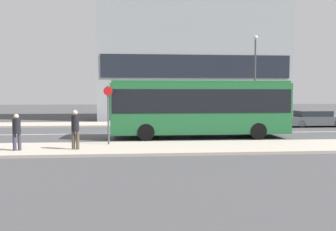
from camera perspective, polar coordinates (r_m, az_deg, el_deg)
ground_plane at (r=21.83m, az=-8.96°, el=-3.16°), size 120.00×120.00×0.00m
sidewalk_near at (r=15.66m, az=-10.71°, el=-5.69°), size 44.00×3.50×0.13m
sidewalk_far at (r=28.02m, az=-8.00°, el=-1.48°), size 44.00×3.50×0.13m
lane_centerline at (r=21.83m, az=-8.96°, el=-3.15°), size 41.80×0.16×0.01m
apartment_block_left_tower at (r=35.41m, az=4.22°, el=15.02°), size 18.97×6.52×19.05m
city_bus at (r=19.69m, az=5.48°, el=1.78°), size 10.44×2.52×3.38m
parked_car_0 at (r=28.70m, az=24.09°, el=-0.56°), size 4.69×1.73×1.27m
pedestrian_near_stop at (r=15.88m, az=-24.86°, el=-2.29°), size 0.34×0.34×1.61m
pedestrian_down_pavement at (r=15.27m, az=-15.85°, el=-1.94°), size 0.35×0.34×1.77m
bus_stop_sign at (r=16.41m, az=-10.36°, el=0.89°), size 0.44×0.12×2.90m
street_lamp at (r=28.23m, az=14.92°, el=7.57°), size 0.36×0.36×7.29m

